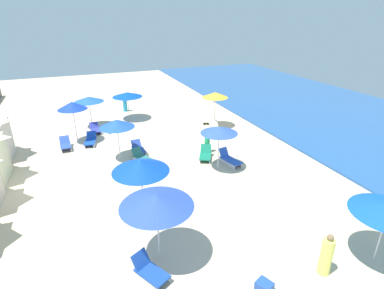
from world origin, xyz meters
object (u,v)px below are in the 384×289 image
at_px(umbrella_7, 127,95).
at_px(umbrella_4, 215,95).
at_px(beachgoer_1, 207,141).
at_px(umbrella_3, 219,130).
at_px(umbrella_6, 72,106).
at_px(lounge_chair_6_1, 91,140).
at_px(lounge_chair_0_0, 150,271).
at_px(lounge_chair_4_0, 205,119).
at_px(umbrella_5, 117,123).
at_px(lounge_chair_2_0, 95,130).
at_px(lounge_chair_4_1, 215,128).
at_px(beachgoer_2, 125,103).
at_px(lounge_chair_3_0, 230,159).
at_px(cooler_box_0, 264,286).
at_px(lounge_chair_3_1, 205,155).
at_px(lounge_chair_5_1, 141,157).
at_px(lounge_chair_6_0, 65,145).
at_px(lounge_chair_5_0, 138,149).
at_px(umbrella_2, 89,99).
at_px(umbrella_8, 140,166).
at_px(umbrella_0, 157,200).
at_px(cooler_box_1, 106,131).
at_px(beachgoer_0, 326,256).

bearing_deg(umbrella_7, umbrella_4, 53.49).
bearing_deg(beachgoer_1, umbrella_3, 177.65).
bearing_deg(umbrella_6, lounge_chair_6_1, 53.06).
xyz_separation_m(lounge_chair_6_1, beachgoer_1, (4.02, 6.50, 0.50)).
bearing_deg(beachgoer_1, lounge_chair_0_0, 151.38).
distance_m(lounge_chair_4_0, umbrella_5, 8.64).
distance_m(lounge_chair_2_0, umbrella_5, 5.46).
relative_size(lounge_chair_4_1, beachgoer_2, 0.88).
xyz_separation_m(lounge_chair_3_0, cooler_box_0, (8.03, -3.10, -0.11)).
bearing_deg(lounge_chair_3_1, lounge_chair_5_1, -170.97).
distance_m(lounge_chair_4_0, lounge_chair_6_0, 10.34).
bearing_deg(lounge_chair_6_0, beachgoer_1, -27.96).
bearing_deg(umbrella_4, lounge_chair_5_1, -60.92).
bearing_deg(lounge_chair_4_1, lounge_chair_5_0, -161.22).
bearing_deg(lounge_chair_2_0, lounge_chair_6_1, -107.03).
xyz_separation_m(umbrella_2, cooler_box_0, (17.23, 3.58, -1.98)).
bearing_deg(lounge_chair_0_0, umbrella_8, 50.67).
bearing_deg(umbrella_0, umbrella_3, 137.27).
height_order(lounge_chair_2_0, lounge_chair_4_1, lounge_chair_4_1).
xyz_separation_m(lounge_chair_6_0, beachgoer_2, (-6.71, 4.96, 0.45)).
distance_m(lounge_chair_3_1, umbrella_5, 5.35).
bearing_deg(lounge_chair_6_0, lounge_chair_3_0, -36.08).
relative_size(umbrella_0, umbrella_3, 1.05).
distance_m(lounge_chair_0_0, lounge_chair_4_1, 13.52).
relative_size(lounge_chair_4_1, beachgoer_1, 0.87).
height_order(umbrella_4, beachgoer_2, umbrella_4).
bearing_deg(umbrella_4, lounge_chair_2_0, -103.86).
relative_size(umbrella_2, lounge_chair_4_1, 1.67).
height_order(lounge_chair_3_0, lounge_chair_5_1, lounge_chair_3_0).
xyz_separation_m(lounge_chair_4_0, lounge_chair_6_1, (1.19, -8.70, 0.02)).
relative_size(lounge_chair_3_0, lounge_chair_4_1, 1.12).
distance_m(lounge_chair_3_1, lounge_chair_6_1, 7.73).
relative_size(lounge_chair_6_1, cooler_box_0, 3.29).
relative_size(umbrella_6, umbrella_8, 1.15).
bearing_deg(lounge_chair_6_1, umbrella_3, -32.31).
distance_m(umbrella_4, cooler_box_1, 8.20).
distance_m(beachgoer_0, cooler_box_1, 16.35).
height_order(umbrella_7, beachgoer_1, umbrella_7).
bearing_deg(lounge_chair_2_0, cooler_box_0, -81.24).
height_order(umbrella_5, beachgoer_2, umbrella_5).
bearing_deg(cooler_box_1, lounge_chair_3_1, -20.06).
distance_m(lounge_chair_6_0, umbrella_8, 8.78).
xyz_separation_m(beachgoer_0, beachgoer_1, (-10.01, 0.33, 0.05)).
height_order(lounge_chair_4_1, lounge_chair_5_1, lounge_chair_4_1).
bearing_deg(lounge_chair_0_0, beachgoer_2, 53.06).
relative_size(umbrella_0, lounge_chair_4_1, 1.87).
bearing_deg(lounge_chair_3_1, cooler_box_0, -75.24).
bearing_deg(umbrella_6, lounge_chair_4_1, 80.15).
bearing_deg(lounge_chair_2_0, lounge_chair_6_0, -134.93).
bearing_deg(lounge_chair_5_1, umbrella_4, 7.28).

